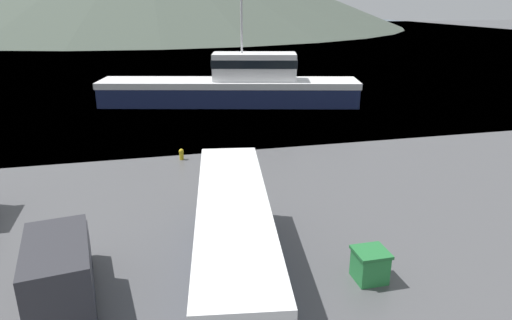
% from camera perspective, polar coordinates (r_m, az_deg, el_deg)
% --- Properties ---
extents(water_surface, '(240.00, 240.00, 0.00)m').
position_cam_1_polar(water_surface, '(149.45, -11.98, 15.26)').
color(water_surface, '#475B6B').
rests_on(water_surface, ground).
extents(tour_bus, '(4.14, 11.91, 3.35)m').
position_cam_1_polar(tour_bus, '(16.09, -2.81, -9.93)').
color(tour_bus, '#194799').
rests_on(tour_bus, ground).
extents(delivery_van, '(2.69, 5.61, 2.56)m').
position_cam_1_polar(delivery_van, '(16.82, -23.30, -12.39)').
color(delivery_van, '#2D2D33').
rests_on(delivery_van, ground).
extents(fishing_boat, '(25.37, 10.26, 10.14)m').
position_cam_1_polar(fishing_boat, '(45.08, -2.76, 9.30)').
color(fishing_boat, '#19234C').
rests_on(fishing_boat, water_surface).
extents(storage_bin, '(1.20, 1.16, 1.21)m').
position_cam_1_polar(storage_bin, '(17.57, 14.06, -12.60)').
color(storage_bin, '#287F3D').
rests_on(storage_bin, ground).
extents(mooring_bollard, '(0.31, 0.31, 0.72)m').
position_cam_1_polar(mooring_bollard, '(29.73, -9.31, 0.78)').
color(mooring_bollard, '#B29919').
rests_on(mooring_bollard, ground).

